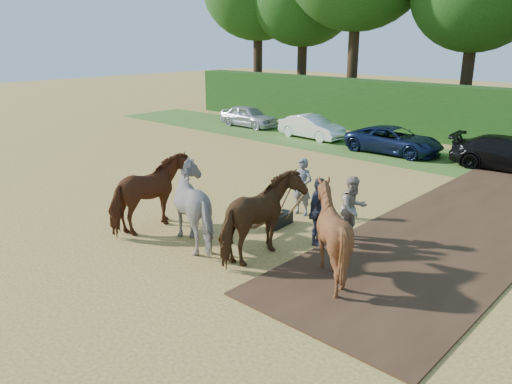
{
  "coord_description": "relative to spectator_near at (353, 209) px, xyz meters",
  "views": [
    {
      "loc": [
        6.48,
        -8.23,
        5.45
      ],
      "look_at": [
        -2.38,
        1.29,
        1.4
      ],
      "focal_mm": 35.0,
      "sensor_mm": 36.0,
      "label": 1
    }
  ],
  "objects": [
    {
      "name": "spectator_far",
      "position": [
        -0.53,
        -0.88,
        0.02
      ],
      "size": [
        0.72,
        1.18,
        1.89
      ],
      "primitive_type": "imported",
      "rotation": [
        0.0,
        0.0,
        1.82
      ],
      "color": "#282B36",
      "rests_on": "ground"
    },
    {
      "name": "earth_strip",
      "position": [
        1.9,
        3.92,
        -0.9
      ],
      "size": [
        4.5,
        17.0,
        0.05
      ],
      "primitive_type": "cube",
      "color": "#472D1C",
      "rests_on": "ground"
    },
    {
      "name": "spectator_near",
      "position": [
        0.0,
        0.0,
        0.0
      ],
      "size": [
        0.97,
        1.08,
        1.85
      ],
      "primitive_type": "imported",
      "rotation": [
        0.0,
        0.0,
        1.22
      ],
      "color": "#C2AE98",
      "rests_on": "ground"
    },
    {
      "name": "ground",
      "position": [
        0.4,
        -3.08,
        -0.92
      ],
      "size": [
        120.0,
        120.0,
        0.0
      ],
      "primitive_type": "plane",
      "color": "gold",
      "rests_on": "ground"
    },
    {
      "name": "grass_verge",
      "position": [
        0.4,
        10.92,
        -0.91
      ],
      "size": [
        50.0,
        5.0,
        0.03
      ],
      "primitive_type": "cube",
      "color": "#38601E",
      "rests_on": "ground"
    },
    {
      "name": "plough_team",
      "position": [
        -1.94,
        -2.69,
        0.17
      ],
      "size": [
        7.27,
        5.64,
        2.2
      ],
      "color": "#5A3116",
      "rests_on": "ground"
    }
  ]
}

